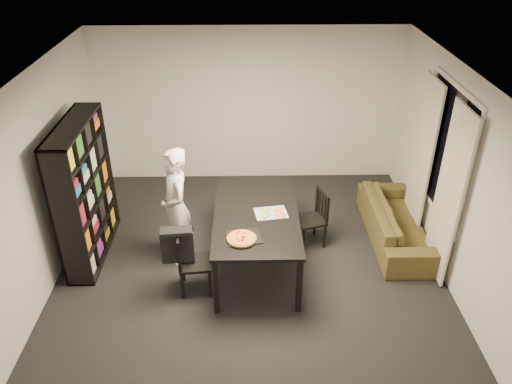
{
  "coord_description": "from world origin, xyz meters",
  "views": [
    {
      "loc": [
        -0.02,
        -5.04,
        4.24
      ],
      "look_at": [
        0.08,
        0.39,
        1.05
      ],
      "focal_mm": 35.0,
      "sensor_mm": 36.0,
      "label": 1
    }
  ],
  "objects_px": {
    "dining_table": "(256,217)",
    "sofa": "(397,222)",
    "pepperoni_pizza": "(242,238)",
    "chair_left": "(188,258)",
    "chair_right": "(315,214)",
    "bookshelf": "(84,192)",
    "baking_tray": "(244,237)",
    "person": "(176,207)"
  },
  "relations": [
    {
      "from": "pepperoni_pizza",
      "to": "chair_right",
      "type": "bearing_deg",
      "value": 46.11
    },
    {
      "from": "dining_table",
      "to": "chair_left",
      "type": "relative_size",
      "value": 2.29
    },
    {
      "from": "chair_left",
      "to": "chair_right",
      "type": "bearing_deg",
      "value": -65.55
    },
    {
      "from": "dining_table",
      "to": "chair_right",
      "type": "xyz_separation_m",
      "value": [
        0.83,
        0.46,
        -0.26
      ]
    },
    {
      "from": "person",
      "to": "sofa",
      "type": "height_order",
      "value": "person"
    },
    {
      "from": "dining_table",
      "to": "sofa",
      "type": "relative_size",
      "value": 1.01
    },
    {
      "from": "dining_table",
      "to": "pepperoni_pizza",
      "type": "height_order",
      "value": "pepperoni_pizza"
    },
    {
      "from": "chair_left",
      "to": "person",
      "type": "bearing_deg",
      "value": 11.54
    },
    {
      "from": "person",
      "to": "sofa",
      "type": "relative_size",
      "value": 0.86
    },
    {
      "from": "bookshelf",
      "to": "baking_tray",
      "type": "distance_m",
      "value": 2.25
    },
    {
      "from": "dining_table",
      "to": "chair_right",
      "type": "height_order",
      "value": "chair_right"
    },
    {
      "from": "person",
      "to": "bookshelf",
      "type": "bearing_deg",
      "value": -119.95
    },
    {
      "from": "chair_left",
      "to": "pepperoni_pizza",
      "type": "height_order",
      "value": "pepperoni_pizza"
    },
    {
      "from": "bookshelf",
      "to": "sofa",
      "type": "height_order",
      "value": "bookshelf"
    },
    {
      "from": "chair_right",
      "to": "dining_table",
      "type": "bearing_deg",
      "value": -78.56
    },
    {
      "from": "baking_tray",
      "to": "pepperoni_pizza",
      "type": "height_order",
      "value": "pepperoni_pizza"
    },
    {
      "from": "bookshelf",
      "to": "sofa",
      "type": "relative_size",
      "value": 1.0
    },
    {
      "from": "sofa",
      "to": "dining_table",
      "type": "bearing_deg",
      "value": 104.82
    },
    {
      "from": "bookshelf",
      "to": "chair_right",
      "type": "height_order",
      "value": "bookshelf"
    },
    {
      "from": "dining_table",
      "to": "pepperoni_pizza",
      "type": "bearing_deg",
      "value": -107.02
    },
    {
      "from": "pepperoni_pizza",
      "to": "chair_left",
      "type": "bearing_deg",
      "value": 172.04
    },
    {
      "from": "bookshelf",
      "to": "pepperoni_pizza",
      "type": "relative_size",
      "value": 5.43
    },
    {
      "from": "baking_tray",
      "to": "pepperoni_pizza",
      "type": "bearing_deg",
      "value": -112.96
    },
    {
      "from": "sofa",
      "to": "baking_tray",
      "type": "bearing_deg",
      "value": 116.2
    },
    {
      "from": "chair_right",
      "to": "baking_tray",
      "type": "xyz_separation_m",
      "value": [
        -0.99,
        -1.0,
        0.34
      ]
    },
    {
      "from": "dining_table",
      "to": "baking_tray",
      "type": "relative_size",
      "value": 4.81
    },
    {
      "from": "person",
      "to": "baking_tray",
      "type": "bearing_deg",
      "value": 30.83
    },
    {
      "from": "chair_left",
      "to": "sofa",
      "type": "relative_size",
      "value": 0.44
    },
    {
      "from": "chair_left",
      "to": "pepperoni_pizza",
      "type": "bearing_deg",
      "value": -103.45
    },
    {
      "from": "chair_left",
      "to": "sofa",
      "type": "distance_m",
      "value": 3.03
    },
    {
      "from": "chair_right",
      "to": "person",
      "type": "relative_size",
      "value": 0.5
    },
    {
      "from": "bookshelf",
      "to": "chair_left",
      "type": "height_order",
      "value": "bookshelf"
    },
    {
      "from": "chair_right",
      "to": "person",
      "type": "bearing_deg",
      "value": -97.72
    },
    {
      "from": "chair_left",
      "to": "sofa",
      "type": "xyz_separation_m",
      "value": [
        2.85,
        1.03,
        -0.2
      ]
    },
    {
      "from": "baking_tray",
      "to": "sofa",
      "type": "distance_m",
      "value": 2.47
    },
    {
      "from": "sofa",
      "to": "person",
      "type": "bearing_deg",
      "value": 97.39
    },
    {
      "from": "dining_table",
      "to": "person",
      "type": "distance_m",
      "value": 1.04
    },
    {
      "from": "bookshelf",
      "to": "baking_tray",
      "type": "xyz_separation_m",
      "value": [
        2.08,
        -0.85,
        -0.14
      ]
    },
    {
      "from": "dining_table",
      "to": "sofa",
      "type": "height_order",
      "value": "dining_table"
    },
    {
      "from": "chair_left",
      "to": "baking_tray",
      "type": "relative_size",
      "value": 2.1
    },
    {
      "from": "bookshelf",
      "to": "chair_left",
      "type": "distance_m",
      "value": 1.68
    },
    {
      "from": "pepperoni_pizza",
      "to": "dining_table",
      "type": "bearing_deg",
      "value": 72.98
    }
  ]
}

